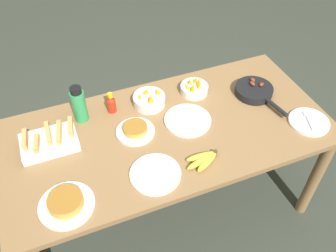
% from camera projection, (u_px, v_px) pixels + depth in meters
% --- Properties ---
extents(ground_plane, '(14.00, 14.00, 0.00)m').
position_uv_depth(ground_plane, '(168.00, 205.00, 2.51)').
color(ground_plane, '#383D33').
extents(dining_table, '(1.82, 0.87, 0.76)m').
position_uv_depth(dining_table, '(168.00, 141.00, 2.04)').
color(dining_table, olive).
rests_on(dining_table, ground_plane).
extents(banana_bunch, '(0.20, 0.12, 0.04)m').
position_uv_depth(banana_bunch, '(204.00, 159.00, 1.80)').
color(banana_bunch, yellow).
rests_on(banana_bunch, dining_table).
extents(melon_tray, '(0.29, 0.20, 0.10)m').
position_uv_depth(melon_tray, '(49.00, 141.00, 1.87)').
color(melon_tray, silver).
rests_on(melon_tray, dining_table).
extents(skillet, '(0.23, 0.39, 0.08)m').
position_uv_depth(skillet, '(254.00, 91.00, 2.17)').
color(skillet, black).
rests_on(skillet, dining_table).
extents(frittata_plate_center, '(0.21, 0.21, 0.05)m').
position_uv_depth(frittata_plate_center, '(135.00, 130.00, 1.94)').
color(frittata_plate_center, silver).
rests_on(frittata_plate_center, dining_table).
extents(frittata_plate_side, '(0.26, 0.26, 0.06)m').
position_uv_depth(frittata_plate_side, '(66.00, 203.00, 1.61)').
color(frittata_plate_side, silver).
rests_on(frittata_plate_side, dining_table).
extents(empty_plate_near_front, '(0.27, 0.27, 0.02)m').
position_uv_depth(empty_plate_near_front, '(188.00, 120.00, 2.01)').
color(empty_plate_near_front, silver).
rests_on(empty_plate_near_front, dining_table).
extents(empty_plate_far_left, '(0.26, 0.26, 0.02)m').
position_uv_depth(empty_plate_far_left, '(155.00, 174.00, 1.75)').
color(empty_plate_far_left, silver).
rests_on(empty_plate_far_left, dining_table).
extents(empty_plate_far_right, '(0.23, 0.23, 0.02)m').
position_uv_depth(empty_plate_far_right, '(309.00, 122.00, 2.00)').
color(empty_plate_far_right, silver).
rests_on(empty_plate_far_right, dining_table).
extents(fruit_bowl_mango, '(0.17, 0.17, 0.10)m').
position_uv_depth(fruit_bowl_mango, '(194.00, 88.00, 2.18)').
color(fruit_bowl_mango, silver).
rests_on(fruit_bowl_mango, dining_table).
extents(fruit_bowl_citrus, '(0.19, 0.19, 0.11)m').
position_uv_depth(fruit_bowl_citrus, '(149.00, 100.00, 2.10)').
color(fruit_bowl_citrus, silver).
rests_on(fruit_bowl_citrus, dining_table).
extents(water_bottle, '(0.08, 0.08, 0.23)m').
position_uv_depth(water_bottle, '(79.00, 105.00, 1.96)').
color(water_bottle, '#2D9351').
rests_on(water_bottle, dining_table).
extents(hot_sauce_bottle, '(0.05, 0.05, 0.13)m').
position_uv_depth(hot_sauce_bottle, '(111.00, 103.00, 2.04)').
color(hot_sauce_bottle, '#B72814').
rests_on(hot_sauce_bottle, dining_table).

